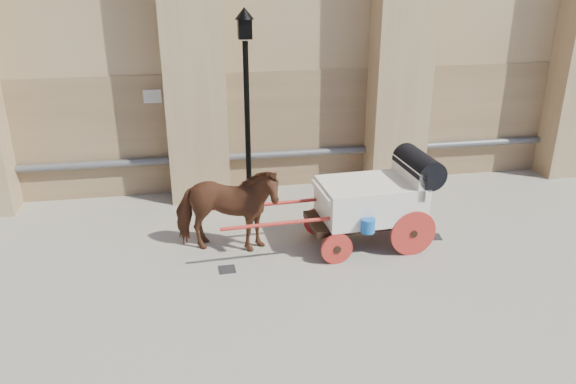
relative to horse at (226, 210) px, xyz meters
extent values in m
plane|color=gray|center=(0.57, -0.61, -0.91)|extent=(90.00, 90.00, 0.00)
cube|color=#997E56|center=(2.57, 3.54, 0.59)|extent=(44.00, 0.35, 3.00)
cylinder|color=#59595B|center=(2.57, 3.27, -0.01)|extent=(42.00, 0.18, 0.18)
cube|color=beige|center=(-1.43, 3.36, 1.59)|extent=(0.42, 0.04, 0.32)
imported|color=brown|center=(0.00, 0.00, 0.00)|extent=(2.33, 1.47, 1.82)
cube|color=black|center=(2.79, -0.19, -0.33)|extent=(2.37, 1.17, 0.13)
cube|color=white|center=(2.90, -0.19, 0.09)|extent=(2.06, 1.42, 0.74)
cube|color=white|center=(3.68, -0.15, 0.51)|extent=(0.23, 1.32, 0.58)
cube|color=white|center=(2.00, -0.24, 0.35)|extent=(0.43, 1.17, 0.11)
cylinder|color=black|center=(3.89, -0.14, 0.72)|extent=(0.66, 1.34, 0.59)
cylinder|color=red|center=(3.61, -0.80, -0.44)|extent=(0.95, 0.11, 0.95)
cylinder|color=red|center=(3.54, 0.50, -0.44)|extent=(0.95, 0.11, 0.95)
cylinder|color=red|center=(2.04, -0.89, -0.60)|extent=(0.63, 0.10, 0.63)
cylinder|color=red|center=(1.97, 0.42, -0.60)|extent=(0.63, 0.10, 0.63)
cylinder|color=red|center=(1.08, -0.76, -0.02)|extent=(2.52, 0.21, 0.07)
cylinder|color=red|center=(1.03, 0.19, -0.02)|extent=(2.52, 0.21, 0.07)
cylinder|color=#185EB4|center=(2.62, -0.94, -0.12)|extent=(0.27, 0.27, 0.27)
cylinder|color=black|center=(0.72, 2.49, 1.01)|extent=(0.13, 0.13, 3.84)
cone|color=black|center=(0.72, 2.49, -0.72)|extent=(0.38, 0.38, 0.38)
cube|color=black|center=(0.72, 2.49, 3.19)|extent=(0.30, 0.30, 0.45)
cone|color=black|center=(0.72, 2.49, 3.51)|extent=(0.43, 0.43, 0.26)
cube|color=black|center=(-0.08, -0.76, -0.90)|extent=(0.33, 0.33, 0.01)
cube|color=black|center=(4.37, -0.16, -0.90)|extent=(0.37, 0.37, 0.01)
camera|label=1|loc=(-0.58, -10.17, 4.52)|focal=35.00mm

